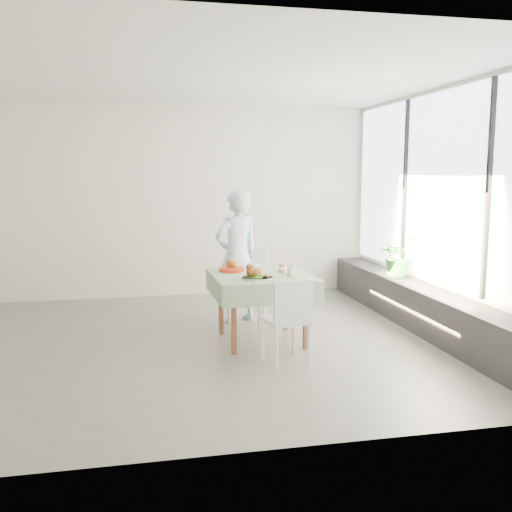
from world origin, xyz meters
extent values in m
plane|color=#5D5A58|center=(0.00, 0.00, 0.00)|extent=(6.00, 6.00, 0.00)
plane|color=white|center=(0.00, 0.00, 2.80)|extent=(6.00, 6.00, 0.00)
cube|color=white|center=(0.00, 2.50, 1.40)|extent=(6.00, 0.02, 2.80)
cube|color=white|center=(0.00, -2.50, 1.40)|extent=(6.00, 0.02, 2.80)
cube|color=white|center=(3.00, 0.00, 1.40)|extent=(0.02, 5.00, 2.80)
cube|color=#D1E0F9|center=(2.97, 0.00, 1.65)|extent=(0.01, 4.80, 2.18)
cube|color=black|center=(2.80, 0.00, 0.25)|extent=(0.40, 4.80, 0.50)
cube|color=brown|center=(0.84, -0.07, 0.71)|extent=(0.92, 0.92, 0.04)
cube|color=silver|center=(0.84, -0.07, 0.74)|extent=(1.07, 1.07, 0.01)
cube|color=white|center=(0.85, 0.80, 0.46)|extent=(0.56, 0.56, 0.04)
cube|color=white|center=(0.93, 0.98, 0.69)|extent=(0.41, 0.20, 0.43)
cube|color=white|center=(0.92, -0.80, 0.42)|extent=(0.46, 0.46, 0.04)
cube|color=white|center=(0.95, -0.98, 0.64)|extent=(0.39, 0.11, 0.39)
imported|color=#94CBEE|center=(0.73, 0.82, 0.81)|extent=(0.70, 0.59, 1.63)
cylinder|color=white|center=(0.74, -0.33, 0.75)|extent=(0.34, 0.34, 0.02)
cylinder|color=#1E5615|center=(0.70, -0.33, 0.77)|extent=(0.18, 0.18, 0.02)
ellipsoid|color=brown|center=(0.70, -0.33, 0.82)|extent=(0.16, 0.14, 0.12)
ellipsoid|color=white|center=(0.70, -0.33, 0.88)|extent=(0.11, 0.11, 0.08)
cylinder|color=maroon|center=(0.84, -0.35, 0.78)|extent=(0.06, 0.06, 0.03)
cylinder|color=white|center=(1.08, -0.03, 0.80)|extent=(0.09, 0.09, 0.13)
cylinder|color=orange|center=(1.08, -0.03, 0.79)|extent=(0.08, 0.08, 0.09)
cylinder|color=white|center=(1.08, -0.03, 0.87)|extent=(0.09, 0.09, 0.01)
cylinder|color=yellow|center=(1.09, -0.03, 0.92)|extent=(0.01, 0.03, 0.17)
cylinder|color=white|center=(1.12, -0.24, 0.80)|extent=(0.08, 0.08, 0.12)
cylinder|color=beige|center=(1.12, -0.24, 0.79)|extent=(0.07, 0.07, 0.08)
cylinder|color=white|center=(1.12, -0.24, 0.86)|extent=(0.09, 0.09, 0.01)
cylinder|color=yellow|center=(1.12, -0.24, 0.90)|extent=(0.01, 0.03, 0.16)
cylinder|color=red|center=(0.56, 0.17, 0.76)|extent=(0.28, 0.28, 0.04)
cylinder|color=white|center=(0.56, 0.17, 0.78)|extent=(0.24, 0.24, 0.02)
ellipsoid|color=brown|center=(0.56, 0.17, 0.82)|extent=(0.12, 0.12, 0.11)
imported|color=#2F802A|center=(2.81, 0.74, 0.77)|extent=(0.63, 0.61, 0.53)
camera|label=1|loc=(-0.45, -5.96, 1.82)|focal=40.00mm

